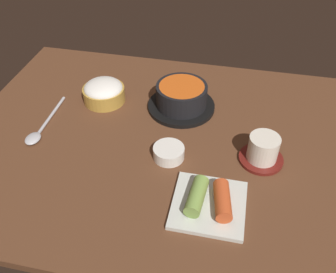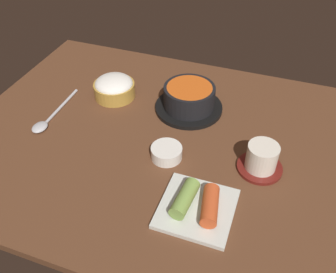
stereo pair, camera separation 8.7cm
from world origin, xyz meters
The scene contains 7 objects.
dining_table centered at (0.00, 0.00, 1.00)cm, with size 100.00×76.00×2.00cm, color #56331E.
stone_pot centered at (2.28, 13.71, 5.38)cm, with size 18.05×18.05×7.01cm.
rice_bowl centered at (-19.13, 12.59, 4.96)cm, with size 11.41×11.41×6.06cm.
tea_cup_with_saucer centered at (23.88, -2.22, 5.14)cm, with size 10.18×10.18×6.77cm.
banchan_cup_center centered at (2.98, -5.71, 3.57)cm, with size 7.25×7.25×2.90cm.
kimchi_plate centered at (13.89, -18.04, 3.49)cm, with size 14.73×14.73×4.27cm.
spoon centered at (-30.48, -3.94, 2.61)cm, with size 3.60×20.24×1.35cm.
Camera 1 is at (15.74, -65.90, 62.27)cm, focal length 39.57 mm.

